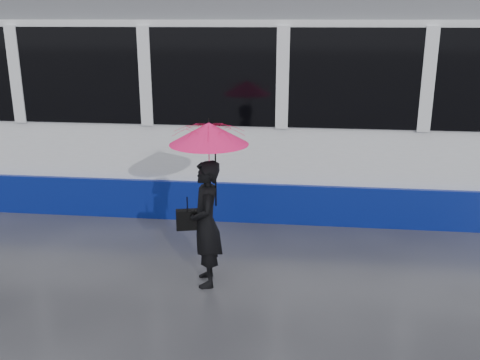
# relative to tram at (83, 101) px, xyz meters

# --- Properties ---
(ground) EXTENTS (90.00, 90.00, 0.00)m
(ground) POSITION_rel_tram_xyz_m (3.52, -2.50, -1.64)
(ground) COLOR #29292E
(ground) RESTS_ON ground
(rails) EXTENTS (34.00, 1.51, 0.02)m
(rails) POSITION_rel_tram_xyz_m (3.52, -0.00, -1.63)
(rails) COLOR #3F3D38
(rails) RESTS_ON ground
(tram) EXTENTS (26.00, 2.56, 3.35)m
(tram) POSITION_rel_tram_xyz_m (0.00, 0.00, 0.00)
(tram) COLOR white
(tram) RESTS_ON ground
(woman) EXTENTS (0.48, 0.62, 1.50)m
(woman) POSITION_rel_tram_xyz_m (2.74, -3.26, -0.89)
(woman) COLOR black
(woman) RESTS_ON ground
(umbrella) EXTENTS (1.07, 1.07, 1.01)m
(umbrella) POSITION_rel_tram_xyz_m (2.79, -3.26, 0.00)
(umbrella) COLOR #DA1288
(umbrella) RESTS_ON ground
(handbag) EXTENTS (0.29, 0.18, 0.41)m
(handbag) POSITION_rel_tram_xyz_m (2.52, -3.24, -0.85)
(handbag) COLOR black
(handbag) RESTS_ON ground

